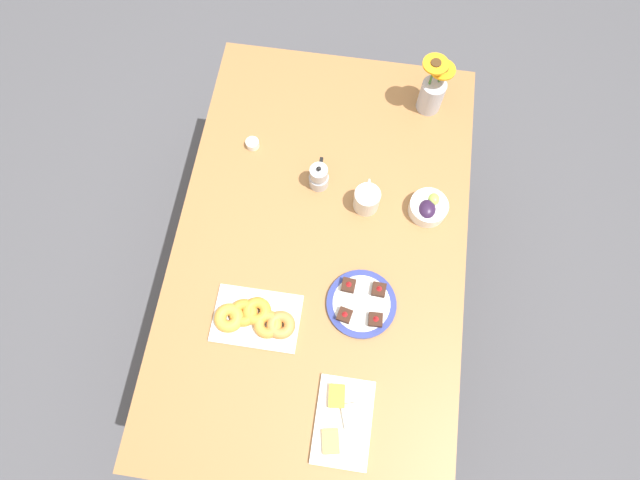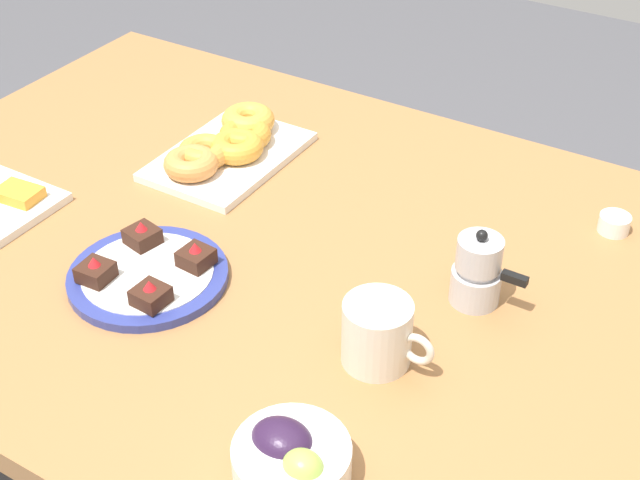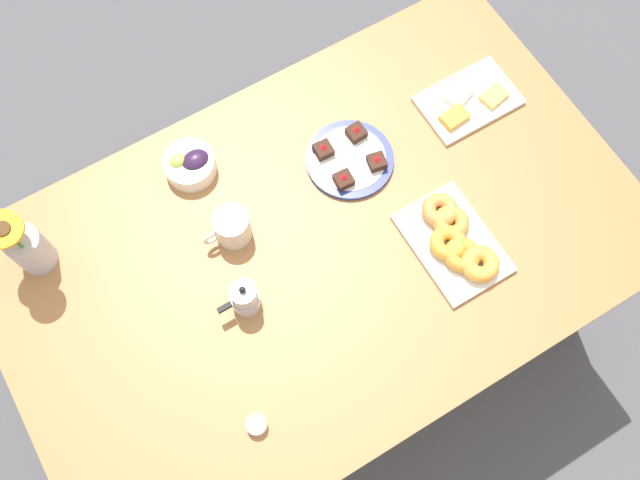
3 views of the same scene
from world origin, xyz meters
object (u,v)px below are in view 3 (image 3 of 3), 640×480
object	(u,v)px
coffee_mug	(232,227)
flower_vase	(27,247)
dessert_plate	(350,159)
moka_pot	(245,298)
dining_table	(320,257)
cheese_platter	(468,101)
croissant_platter	(456,241)
grape_bowl	(190,164)
jam_cup_honey	(256,425)

from	to	relation	value
coffee_mug	flower_vase	size ratio (longest dim) A/B	0.51
flower_vase	coffee_mug	bearing A→B (deg)	157.23
dessert_plate	moka_pot	size ratio (longest dim) A/B	1.93
dining_table	coffee_mug	xyz separation A→B (m)	(0.17, -0.14, 0.13)
cheese_platter	flower_vase	xyz separation A→B (m)	(1.17, -0.17, 0.07)
croissant_platter	moka_pot	size ratio (longest dim) A/B	2.47
grape_bowl	cheese_platter	bearing A→B (deg)	164.52
dessert_plate	cheese_platter	bearing A→B (deg)	177.77
croissant_platter	jam_cup_honey	bearing A→B (deg)	11.96
coffee_mug	cheese_platter	xyz separation A→B (m)	(-0.72, -0.01, -0.04)
grape_bowl	croissant_platter	distance (m)	0.70
dining_table	moka_pot	xyz separation A→B (m)	(0.23, 0.04, 0.13)
coffee_mug	jam_cup_honey	size ratio (longest dim) A/B	2.60
coffee_mug	dessert_plate	bearing A→B (deg)	-175.74
coffee_mug	jam_cup_honey	bearing A→B (deg)	68.09
jam_cup_honey	dessert_plate	xyz separation A→B (m)	(-0.54, -0.47, -0.00)
grape_bowl	flower_vase	bearing A→B (deg)	3.74
coffee_mug	moka_pot	distance (m)	0.19
jam_cup_honey	flower_vase	distance (m)	0.69
jam_cup_honey	coffee_mug	bearing A→B (deg)	-111.91
moka_pot	flower_vase	bearing A→B (deg)	-43.28
dining_table	grape_bowl	world-z (taller)	grape_bowl
jam_cup_honey	moka_pot	distance (m)	0.29
grape_bowl	jam_cup_honey	bearing A→B (deg)	75.50
croissant_platter	flower_vase	bearing A→B (deg)	-28.58
croissant_platter	coffee_mug	bearing A→B (deg)	-33.65
cheese_platter	grape_bowl	bearing A→B (deg)	-15.48
moka_pot	jam_cup_honey	bearing A→B (deg)	65.97
dining_table	cheese_platter	size ratio (longest dim) A/B	6.15
cheese_platter	jam_cup_honey	bearing A→B (deg)	26.66
moka_pot	cheese_platter	bearing A→B (deg)	-166.47
croissant_platter	flower_vase	size ratio (longest dim) A/B	1.20
coffee_mug	dessert_plate	distance (m)	0.36
coffee_mug	moka_pot	size ratio (longest dim) A/B	1.05
grape_bowl	dessert_plate	distance (m)	0.41
cheese_platter	jam_cup_honey	xyz separation A→B (m)	(0.90, 0.45, 0.01)
jam_cup_honey	moka_pot	world-z (taller)	moka_pot
grape_bowl	dining_table	bearing A→B (deg)	116.63
grape_bowl	jam_cup_honey	size ratio (longest dim) A/B	2.77
cheese_platter	moka_pot	distance (m)	0.81
coffee_mug	moka_pot	world-z (taller)	moka_pot
dining_table	coffee_mug	bearing A→B (deg)	-39.17
cheese_platter	jam_cup_honey	distance (m)	1.01
jam_cup_honey	flower_vase	world-z (taller)	flower_vase
dining_table	moka_pot	size ratio (longest dim) A/B	13.45
grape_bowl	dessert_plate	size ratio (longest dim) A/B	0.58
dining_table	flower_vase	world-z (taller)	flower_vase
dining_table	croissant_platter	size ratio (longest dim) A/B	5.45
croissant_platter	jam_cup_honey	distance (m)	0.65
flower_vase	dessert_plate	bearing A→B (deg)	168.74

